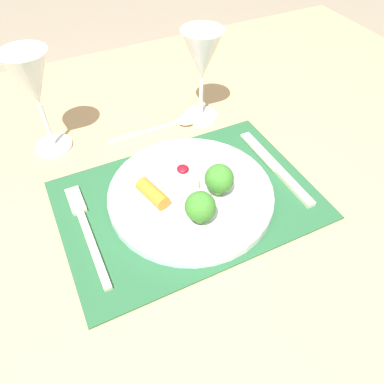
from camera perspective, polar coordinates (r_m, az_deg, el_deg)
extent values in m
plane|color=gray|center=(1.28, -0.36, -23.44)|extent=(8.00, 8.00, 0.00)
cube|color=tan|center=(0.66, -0.64, -2.15)|extent=(1.58, 1.21, 0.03)
cylinder|color=tan|center=(1.56, 15.44, 11.31)|extent=(0.06, 0.06, 0.69)
cube|color=#235633|center=(0.65, -0.65, -1.19)|extent=(0.43, 0.30, 0.00)
cylinder|color=silver|center=(0.64, 0.00, -0.73)|extent=(0.28, 0.28, 0.02)
torus|color=silver|center=(0.64, 0.00, -0.25)|extent=(0.28, 0.28, 0.01)
cube|color=beige|center=(0.66, -1.40, 2.67)|extent=(0.06, 0.07, 0.02)
ellipsoid|color=maroon|center=(0.65, -1.42, 3.57)|extent=(0.02, 0.02, 0.01)
cylinder|color=#84B256|center=(0.63, 4.03, 0.38)|extent=(0.01, 0.01, 0.02)
sphere|color=#387A28|center=(0.61, 4.16, 2.07)|extent=(0.05, 0.05, 0.05)
cylinder|color=#84B256|center=(0.59, 1.22, -3.89)|extent=(0.01, 0.01, 0.02)
sphere|color=#387A28|center=(0.57, 1.27, -2.23)|extent=(0.05, 0.05, 0.05)
cylinder|color=orange|center=(0.62, -6.02, -0.22)|extent=(0.04, 0.07, 0.03)
cube|color=beige|center=(0.60, -14.82, -8.24)|extent=(0.01, 0.16, 0.01)
cube|color=beige|center=(0.67, -17.29, -1.23)|extent=(0.02, 0.06, 0.01)
cube|color=beige|center=(0.69, 15.33, 0.69)|extent=(0.02, 0.10, 0.01)
cube|color=beige|center=(0.75, 10.39, 6.13)|extent=(0.02, 0.12, 0.00)
cube|color=beige|center=(0.79, -7.28, 8.88)|extent=(0.16, 0.01, 0.01)
ellipsoid|color=beige|center=(0.82, -0.75, 10.98)|extent=(0.05, 0.04, 0.01)
cylinder|color=white|center=(0.84, 1.34, 11.52)|extent=(0.07, 0.07, 0.01)
cylinder|color=white|center=(0.81, 1.39, 14.18)|extent=(0.01, 0.01, 0.09)
cone|color=white|center=(0.76, 1.52, 20.07)|extent=(0.08, 0.08, 0.10)
cylinder|color=white|center=(0.80, -20.27, 6.66)|extent=(0.07, 0.07, 0.01)
cylinder|color=white|center=(0.78, -21.22, 9.49)|extent=(0.01, 0.01, 0.09)
cone|color=white|center=(0.73, -23.32, 15.54)|extent=(0.08, 0.08, 0.10)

